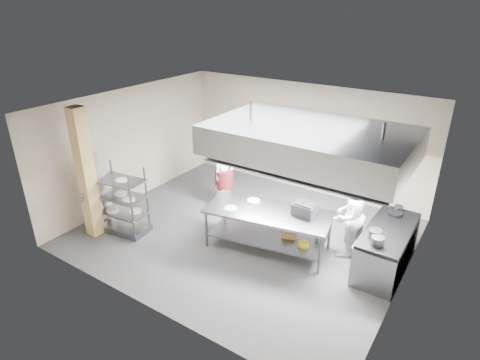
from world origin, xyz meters
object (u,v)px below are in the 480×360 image
Objects in this scene: pass_rack at (123,200)px; cooking_range at (386,249)px; griddle at (305,209)px; stockpot at (375,234)px; island at (268,229)px; chef_plating at (99,190)px; chef_head at (224,175)px; chef_line at (348,215)px.

pass_rack is 5.80m from cooking_range.
stockpot is (1.48, -0.11, -0.04)m from griddle.
griddle is at bearing 13.39° from island.
island is at bearing 105.85° from chef_plating.
chef_plating reaches higher than pass_rack.
island is at bearing 14.14° from pass_rack.
pass_rack is at bearing 99.09° from chef_plating.
griddle reaches higher than stockpot.
chef_plating reaches higher than island.
island is 2.27m from chef_head.
stockpot is at bearing -1.01° from griddle.
pass_rack reaches higher than island.
island is at bearing -152.95° from griddle.
chef_line is at bearing 15.82° from island.
griddle is at bearing 14.63° from pass_rack.
cooking_range is 6.45m from chef_plating.
chef_line is 0.89m from stockpot.
pass_rack is (-3.13, -1.22, 0.35)m from island.
griddle is at bearing -90.69° from chef_head.
griddle is (-0.78, -0.42, 0.10)m from chef_line.
chef_head is 0.90× the size of chef_plating.
chef_plating reaches higher than cooking_range.
pass_rack is at bearing -164.97° from stockpot.
pass_rack reaches higher than stockpot.
griddle is 1.88× the size of stockpot.
chef_head is 6.78× the size of stockpot.
griddle is (2.64, -0.80, 0.17)m from chef_head.
cooking_range is 1.79m from griddle.
chef_head is at bearing 139.66° from island.
chef_line reaches higher than griddle.
griddle is at bearing 175.90° from stockpot.
chef_plating reaches higher than chef_head.
pass_rack is 5.00m from chef_line.
island is at bearing -50.57° from chef_line.
chef_line is at bearing -80.13° from chef_head.
chef_head is at bearing 55.91° from pass_rack.
chef_head reaches higher than cooking_range.
chef_line is 5.63m from chef_plating.
cooking_range is 1.08× the size of chef_line.
stockpot is at bearing 100.63° from chef_plating.
chef_head reaches higher than stockpot.
chef_plating is (-3.75, -1.37, 0.49)m from island.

